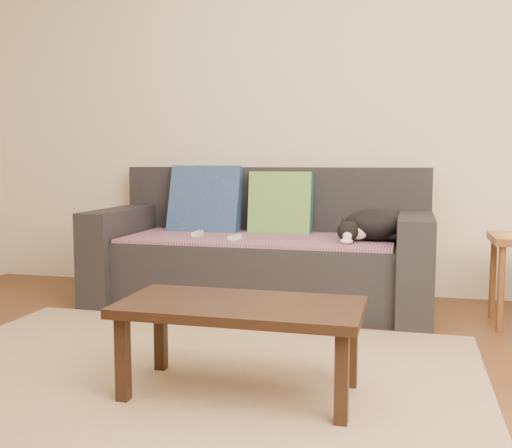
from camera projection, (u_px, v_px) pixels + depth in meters
The scene contains 11 objects.
ground at pixel (169, 392), 2.38m from camera, with size 4.50×4.50×0.00m, color brown.
back_wall at pixel (278, 105), 4.17m from camera, with size 4.50×0.04×2.60m, color beige.
sofa at pixel (263, 255), 3.86m from camera, with size 2.10×0.94×0.87m.
throw_blanket at pixel (259, 238), 3.76m from camera, with size 1.66×0.74×0.02m, color #4C2B52.
cushion_navy at pixel (206, 202), 4.10m from camera, with size 0.49×0.12×0.49m, color navy.
cushion_green at pixel (281, 204), 3.97m from camera, with size 0.42×0.10×0.42m, color #0E5D5A.
cat at pixel (372, 226), 3.56m from camera, with size 0.44×0.37×0.19m.
wii_remote_a at pixel (197, 234), 3.78m from camera, with size 0.15×0.04×0.03m, color white.
wii_remote_b at pixel (235, 237), 3.60m from camera, with size 0.15×0.04×0.03m, color white.
rug at pixel (183, 377), 2.52m from camera, with size 2.50×1.80×0.01m, color tan.
coffee_table at pixel (240, 314), 2.30m from camera, with size 0.93×0.47×0.37m.
Camera 1 is at (0.91, -2.14, 0.92)m, focal length 42.00 mm.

